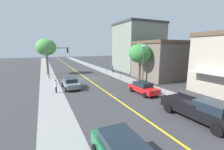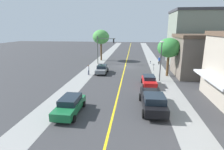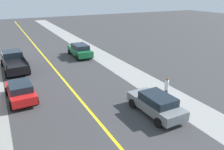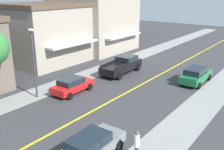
% 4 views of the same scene
% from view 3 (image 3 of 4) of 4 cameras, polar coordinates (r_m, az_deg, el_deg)
% --- Properties ---
extents(red_sedan_left_curb, '(2.11, 4.23, 1.43)m').
position_cam_3_polar(red_sedan_left_curb, '(18.67, -21.96, -3.69)').
color(red_sedan_left_curb, red).
rests_on(red_sedan_left_curb, ground).
extents(grey_sedan_right_curb, '(2.10, 4.43, 1.45)m').
position_cam_3_polar(grey_sedan_right_curb, '(15.71, 10.98, -7.05)').
color(grey_sedan_right_curb, slate).
rests_on(grey_sedan_right_curb, ground).
extents(green_sedan_right_curb, '(2.08, 4.74, 1.60)m').
position_cam_3_polar(green_sedan_right_curb, '(29.15, -8.03, 6.20)').
color(green_sedan_right_curb, '#196638').
rests_on(green_sedan_right_curb, ground).
extents(black_pickup_truck, '(2.55, 6.09, 1.86)m').
position_cam_3_polar(black_pickup_truck, '(25.98, -23.37, 3.16)').
color(black_pickup_truck, black).
rests_on(black_pickup_truck, ground).
extents(pedestrian_white_shirt, '(0.30, 0.30, 1.75)m').
position_cam_3_polar(pedestrian_white_shirt, '(17.88, 13.51, -3.11)').
color(pedestrian_white_shirt, '#33384C').
rests_on(pedestrian_white_shirt, ground).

